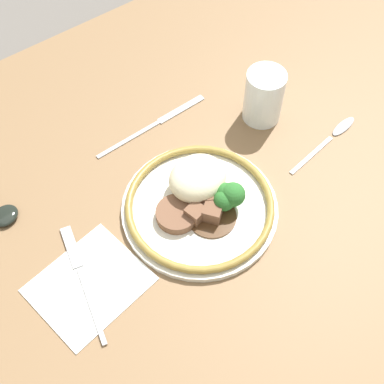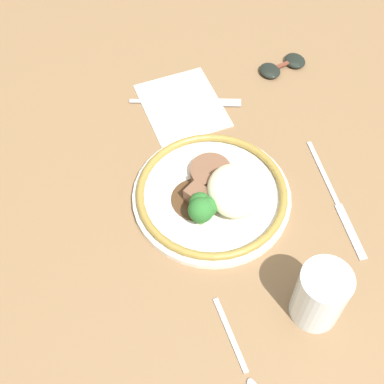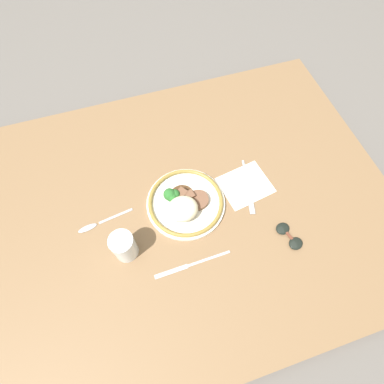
{
  "view_description": "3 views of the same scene",
  "coord_description": "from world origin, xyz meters",
  "px_view_note": "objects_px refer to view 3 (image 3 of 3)",
  "views": [
    {
      "loc": [
        -0.31,
        -0.34,
        0.74
      ],
      "look_at": [
        -0.06,
        0.01,
        0.08
      ],
      "focal_mm": 50.0,
      "sensor_mm": 36.0,
      "label": 1
    },
    {
      "loc": [
        0.39,
        -0.12,
        0.71
      ],
      "look_at": [
        -0.04,
        -0.03,
        0.08
      ],
      "focal_mm": 50.0,
      "sensor_mm": 36.0,
      "label": 2
    },
    {
      "loc": [
        0.05,
        0.38,
        0.87
      ],
      "look_at": [
        -0.07,
        -0.01,
        0.07
      ],
      "focal_mm": 28.0,
      "sensor_mm": 36.0,
      "label": 3
    }
  ],
  "objects_px": {
    "spoon": "(95,225)",
    "sunglasses": "(289,236)",
    "fork": "(249,191)",
    "juice_glass": "(124,247)",
    "plate": "(184,202)",
    "knife": "(190,265)"
  },
  "relations": [
    {
      "from": "plate",
      "to": "juice_glass",
      "type": "height_order",
      "value": "juice_glass"
    },
    {
      "from": "plate",
      "to": "juice_glass",
      "type": "bearing_deg",
      "value": 24.46
    },
    {
      "from": "fork",
      "to": "spoon",
      "type": "relative_size",
      "value": 1.13
    },
    {
      "from": "plate",
      "to": "knife",
      "type": "distance_m",
      "value": 0.19
    },
    {
      "from": "plate",
      "to": "sunglasses",
      "type": "distance_m",
      "value": 0.32
    },
    {
      "from": "knife",
      "to": "fork",
      "type": "bearing_deg",
      "value": -147.41
    },
    {
      "from": "fork",
      "to": "sunglasses",
      "type": "height_order",
      "value": "sunglasses"
    },
    {
      "from": "fork",
      "to": "knife",
      "type": "height_order",
      "value": "fork"
    },
    {
      "from": "spoon",
      "to": "sunglasses",
      "type": "xyz_separation_m",
      "value": [
        -0.53,
        0.21,
        0.0
      ]
    },
    {
      "from": "spoon",
      "to": "sunglasses",
      "type": "distance_m",
      "value": 0.57
    },
    {
      "from": "fork",
      "to": "spoon",
      "type": "bearing_deg",
      "value": -80.94
    },
    {
      "from": "juice_glass",
      "to": "fork",
      "type": "distance_m",
      "value": 0.41
    },
    {
      "from": "knife",
      "to": "juice_glass",
      "type": "bearing_deg",
      "value": -31.6
    },
    {
      "from": "plate",
      "to": "knife",
      "type": "relative_size",
      "value": 1.08
    },
    {
      "from": "juice_glass",
      "to": "sunglasses",
      "type": "height_order",
      "value": "juice_glass"
    },
    {
      "from": "plate",
      "to": "fork",
      "type": "relative_size",
      "value": 1.26
    },
    {
      "from": "juice_glass",
      "to": "knife",
      "type": "xyz_separation_m",
      "value": [
        -0.16,
        0.09,
        -0.04
      ]
    },
    {
      "from": "fork",
      "to": "juice_glass",
      "type": "bearing_deg",
      "value": -66.57
    },
    {
      "from": "plate",
      "to": "juice_glass",
      "type": "relative_size",
      "value": 2.51
    },
    {
      "from": "knife",
      "to": "sunglasses",
      "type": "distance_m",
      "value": 0.3
    },
    {
      "from": "plate",
      "to": "knife",
      "type": "bearing_deg",
      "value": 77.7
    },
    {
      "from": "spoon",
      "to": "sunglasses",
      "type": "height_order",
      "value": "sunglasses"
    }
  ]
}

